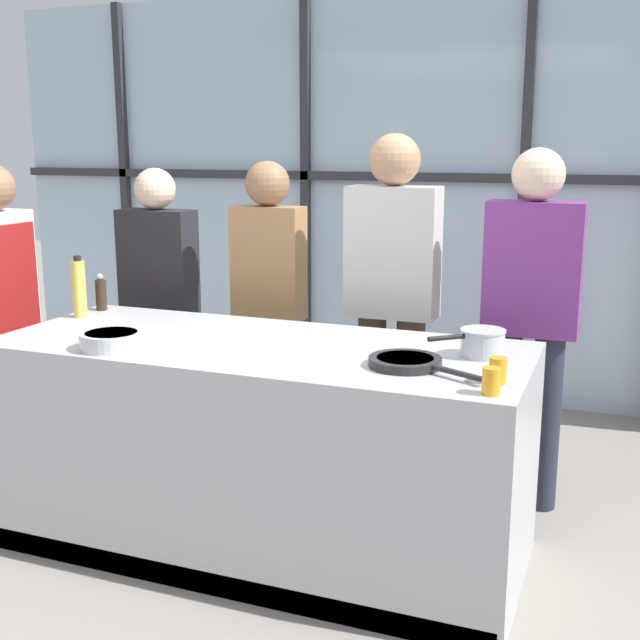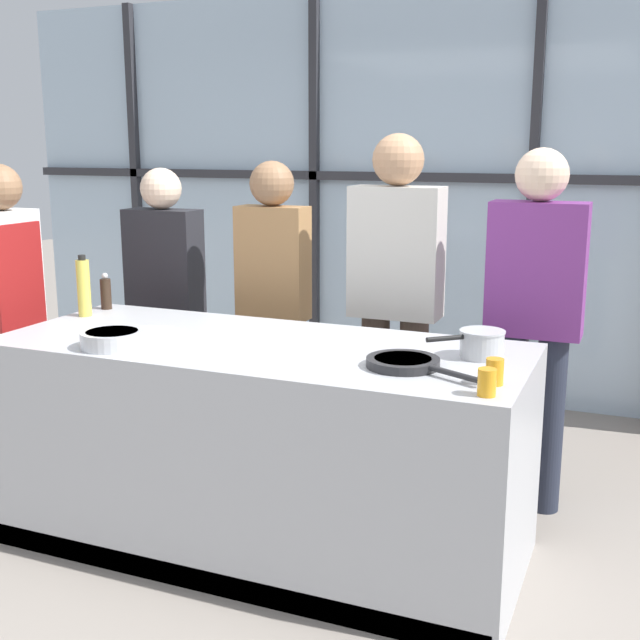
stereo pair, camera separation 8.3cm
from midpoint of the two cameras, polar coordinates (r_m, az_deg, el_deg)
name	(u,v)px [view 1 (the left image)]	position (r m, az deg, el deg)	size (l,w,h in m)	color
ground_plane	(262,543)	(3.76, -4.77, -15.54)	(18.00, 18.00, 0.00)	gray
back_window_wall	(411,197)	(5.65, 6.04, 8.73)	(6.40, 0.10, 2.80)	silver
demo_island	(261,446)	(3.57, -4.89, -8.95)	(2.28, 0.93, 0.93)	#B7BABF
chef	(2,303)	(4.39, -22.16, 1.12)	(0.23, 0.37, 1.67)	#232838
spectator_far_left	(159,294)	(4.65, -11.85, 1.83)	(0.43, 0.23, 1.63)	black
spectator_center_left	(269,293)	(4.31, -4.20, 1.91)	(0.38, 0.23, 1.68)	black
spectator_center_right	(392,291)	(4.05, 4.57, 2.09)	(0.46, 0.25, 1.81)	#47382D
spectator_far_right	(531,308)	(3.93, 14.18, 0.82)	(0.44, 0.24, 1.75)	#232838
frying_pan	(407,362)	(3.07, 5.42, -2.97)	(0.47, 0.31, 0.04)	#232326
saucepan	(482,342)	(3.24, 10.74, -1.55)	(0.28, 0.26, 0.11)	silver
white_plate	(148,335)	(3.62, -12.74, -1.02)	(0.27, 0.27, 0.01)	white
mixing_bowl	(111,340)	(3.44, -15.28, -1.36)	(0.26, 0.26, 0.07)	silver
oil_bottle	(79,288)	(4.08, -17.31, 2.16)	(0.06, 0.06, 0.30)	#E0CC4C
pepper_grinder	(101,294)	(4.24, -15.85, 1.80)	(0.05, 0.05, 0.19)	#332319
juice_glass_near	(491,381)	(2.77, 11.25, -4.28)	(0.06, 0.06, 0.09)	orange
juice_glass_far	(498,370)	(2.90, 11.74, -3.53)	(0.06, 0.06, 0.09)	orange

